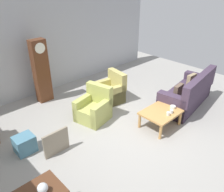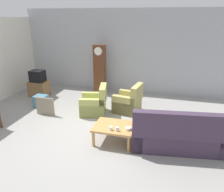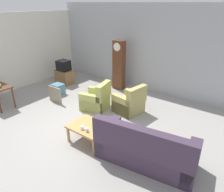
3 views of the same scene
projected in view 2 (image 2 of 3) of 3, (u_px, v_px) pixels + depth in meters
The scene contains 14 objects.
ground_plane at pixel (98, 131), 5.83m from camera, with size 10.40×10.40×0.00m, color #999691.
garage_door_wall at pixel (126, 51), 8.54m from camera, with size 8.40×0.16×3.20m, color #ADAFB5.
couch_floral at pixel (178, 135), 4.97m from camera, with size 2.20×1.16×1.04m.
armchair_olive_near at pixel (95, 104), 6.80m from camera, with size 0.94×0.92×0.92m.
armchair_olive_far at pixel (129, 102), 6.95m from camera, with size 0.90×0.87×0.92m.
coffee_table_wood at pixel (114, 128), 5.23m from camera, with size 0.96×0.76×0.44m.
grandfather_clock at pixel (100, 70), 8.38m from camera, with size 0.44×0.30×1.91m.
tv_stand_cabinet at pixel (39, 89), 8.31m from camera, with size 0.68×0.52×0.59m, color brown.
tv_crt at pixel (37, 76), 8.13m from camera, with size 0.48×0.44×0.42m, color black.
framed_picture_leaning at pixel (45, 106), 6.72m from camera, with size 0.60×0.05×0.56m, color gray.
storage_box_blue at pixel (41, 101), 7.34m from camera, with size 0.42×0.37×0.40m, color teal.
cup_white_porcelain at pixel (111, 128), 5.00m from camera, with size 0.09×0.09×0.09m, color white.
cup_blue_rimmed at pixel (117, 129), 4.96m from camera, with size 0.08×0.08×0.09m, color silver.
bowl_white_stacked at pixel (128, 129), 5.01m from camera, with size 0.14×0.14×0.06m, color white.
Camera 2 is at (1.71, -4.86, 2.92)m, focal length 34.72 mm.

